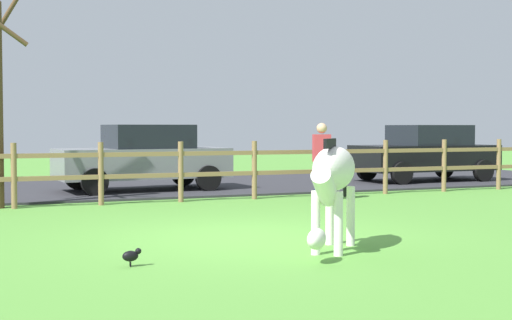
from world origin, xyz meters
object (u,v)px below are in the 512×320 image
Objects in this scene: zebra at (333,177)px; parked_car_grey at (144,157)px; parked_car_black at (426,152)px; crow_on_grass at (131,255)px; visitor_near_fence at (322,158)px.

zebra is 0.39× the size of parked_car_grey.
zebra is at bearing -130.63° from parked_car_black.
parked_car_black reaches higher than crow_on_grass.
parked_car_black and parked_car_grey have the same top height.
crow_on_grass is 0.05× the size of parked_car_grey.
parked_car_black is (10.34, 9.14, 0.72)m from crow_on_grass.
visitor_near_fence is (5.34, 5.77, 0.78)m from crow_on_grass.
parked_car_grey is (2.32, 9.14, 0.72)m from crow_on_grass.
visitor_near_fence is at bearing -48.17° from parked_car_grey.
parked_car_grey is at bearing 91.48° from zebra.
parked_car_grey is (-8.02, -0.00, 0.00)m from parked_car_black.
parked_car_grey reaches higher than crow_on_grass.
parked_car_black is at bearing 41.48° from crow_on_grass.
zebra is at bearing -88.52° from parked_car_grey.
visitor_near_fence reaches higher than parked_car_grey.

